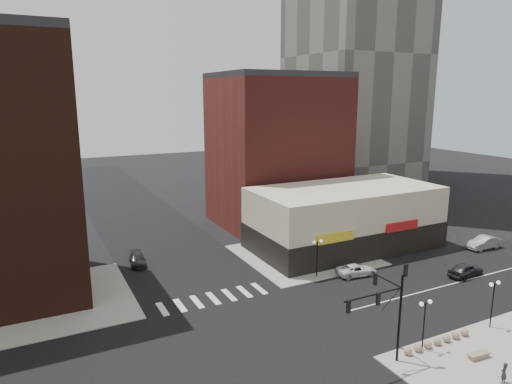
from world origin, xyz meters
TOP-DOWN VIEW (x-y plane):
  - ground at (0.00, 0.00)m, footprint 240.00×240.00m
  - road_ew at (0.00, 0.00)m, footprint 200.00×14.00m
  - road_ns at (0.00, 0.00)m, footprint 14.00×200.00m
  - sidewalk_nw at (-14.50, 14.50)m, footprint 15.00×15.00m
  - sidewalk_ne at (14.50, 14.50)m, footprint 15.00×15.00m
  - building_ne_midrise at (19.00, 29.50)m, footprint 18.00×15.00m
  - building_ne_row at (21.00, 15.00)m, footprint 24.20×12.20m
  - traffic_signal at (7.24, -7.83)m, footprint 5.59×3.09m
  - street_lamp_se_a at (11.00, -8.00)m, footprint 1.22×0.32m
  - street_lamp_se_b at (19.00, -8.00)m, footprint 1.22×0.32m
  - street_lamp_ne at (12.00, 8.00)m, footprint 1.22×0.32m
  - bollard_row at (12.65, -8.00)m, footprint 6.92×0.62m
  - white_suv at (16.26, 6.50)m, footprint 4.79×2.67m
  - dark_sedan_east at (26.84, 0.85)m, footprint 4.61×2.19m
  - silver_sedan at (36.82, 6.13)m, footprint 4.96×1.90m
  - dark_sedan_north at (-4.71, 20.73)m, footprint 2.21×4.41m
  - pedestrian at (12.83, -13.56)m, footprint 0.60×0.43m
  - stone_bench at (14.00, -10.76)m, footprint 1.89×0.72m

SIDE VIEW (x-z plane):
  - ground at x=0.00m, z-range 0.00..0.00m
  - road_ew at x=0.00m, z-range 0.00..0.02m
  - road_ns at x=0.00m, z-range 0.00..0.02m
  - sidewalk_nw at x=-14.50m, z-range 0.00..0.12m
  - sidewalk_ne at x=14.50m, z-range 0.00..0.12m
  - stone_bench at x=14.00m, z-range 0.13..0.57m
  - bollard_row at x=12.65m, z-range 0.12..0.74m
  - dark_sedan_north at x=-4.71m, z-range 0.00..1.23m
  - white_suv at x=16.26m, z-range 0.00..1.27m
  - dark_sedan_east at x=26.84m, z-range 0.00..1.52m
  - silver_sedan at x=36.82m, z-range 0.00..1.61m
  - pedestrian at x=12.83m, z-range 0.12..1.67m
  - street_lamp_se_a at x=11.00m, z-range 1.21..5.37m
  - street_lamp_se_b at x=19.00m, z-range 1.21..5.37m
  - street_lamp_ne at x=12.00m, z-range 1.21..5.37m
  - building_ne_row at x=21.00m, z-range -0.70..7.30m
  - traffic_signal at x=7.24m, z-range 1.07..8.85m
  - building_ne_midrise at x=19.00m, z-range 0.00..22.00m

